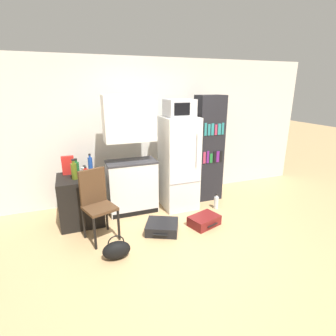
{
  "coord_description": "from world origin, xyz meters",
  "views": [
    {
      "loc": [
        -1.45,
        -2.84,
        2.14
      ],
      "look_at": [
        -0.07,
        0.85,
        0.9
      ],
      "focal_mm": 28.0,
      "sensor_mm": 36.0,
      "label": 1
    }
  ],
  "objects_px": {
    "chair": "(96,199)",
    "suitcase_large_flat": "(162,227)",
    "bottle_blue_soda": "(90,164)",
    "bottle_ketchup_red": "(86,173)",
    "bookshelf": "(208,149)",
    "kitchen_hutch": "(131,160)",
    "refrigerator": "(179,163)",
    "microwave": "(179,108)",
    "cereal_box": "(68,165)",
    "water_bottle_front": "(216,202)",
    "bottle_olive_oil": "(74,171)",
    "bottle_green_tall": "(77,169)",
    "side_table": "(81,200)",
    "bottle_milk_white": "(85,170)",
    "suitcase_small_flat": "(204,221)",
    "handbag": "(117,250)"
  },
  "relations": [
    {
      "from": "bottle_blue_soda",
      "to": "refrigerator",
      "type": "bearing_deg",
      "value": -6.79
    },
    {
      "from": "bottle_blue_soda",
      "to": "chair",
      "type": "height_order",
      "value": "bottle_blue_soda"
    },
    {
      "from": "cereal_box",
      "to": "refrigerator",
      "type": "bearing_deg",
      "value": -5.47
    },
    {
      "from": "bottle_milk_white",
      "to": "cereal_box",
      "type": "height_order",
      "value": "cereal_box"
    },
    {
      "from": "side_table",
      "to": "microwave",
      "type": "xyz_separation_m",
      "value": [
        1.71,
        0.02,
        1.4
      ]
    },
    {
      "from": "kitchen_hutch",
      "to": "handbag",
      "type": "xyz_separation_m",
      "value": [
        -0.51,
        -1.28,
        -0.81
      ]
    },
    {
      "from": "cereal_box",
      "to": "handbag",
      "type": "xyz_separation_m",
      "value": [
        0.49,
        -1.36,
        -0.8
      ]
    },
    {
      "from": "bottle_olive_oil",
      "to": "suitcase_small_flat",
      "type": "relative_size",
      "value": 0.58
    },
    {
      "from": "chair",
      "to": "suitcase_large_flat",
      "type": "bearing_deg",
      "value": -32.25
    },
    {
      "from": "kitchen_hutch",
      "to": "microwave",
      "type": "bearing_deg",
      "value": -6.3
    },
    {
      "from": "refrigerator",
      "to": "chair",
      "type": "distance_m",
      "value": 1.62
    },
    {
      "from": "handbag",
      "to": "bottle_green_tall",
      "type": "bearing_deg",
      "value": 106.58
    },
    {
      "from": "bottle_ketchup_red",
      "to": "handbag",
      "type": "distance_m",
      "value": 1.35
    },
    {
      "from": "bottle_milk_white",
      "to": "chair",
      "type": "height_order",
      "value": "chair"
    },
    {
      "from": "side_table",
      "to": "refrigerator",
      "type": "height_order",
      "value": "refrigerator"
    },
    {
      "from": "bookshelf",
      "to": "water_bottle_front",
      "type": "xyz_separation_m",
      "value": [
        -0.07,
        -0.5,
        -0.87
      ]
    },
    {
      "from": "bookshelf",
      "to": "suitcase_large_flat",
      "type": "xyz_separation_m",
      "value": [
        -1.26,
        -0.91,
        -0.92
      ]
    },
    {
      "from": "bottle_ketchup_red",
      "to": "cereal_box",
      "type": "distance_m",
      "value": 0.36
    },
    {
      "from": "suitcase_large_flat",
      "to": "bottle_green_tall",
      "type": "bearing_deg",
      "value": 169.53
    },
    {
      "from": "bottle_olive_oil",
      "to": "bottle_green_tall",
      "type": "distance_m",
      "value": 0.16
    },
    {
      "from": "microwave",
      "to": "handbag",
      "type": "bearing_deg",
      "value": -138.73
    },
    {
      "from": "side_table",
      "to": "bookshelf",
      "type": "height_order",
      "value": "bookshelf"
    },
    {
      "from": "microwave",
      "to": "handbag",
      "type": "relative_size",
      "value": 1.29
    },
    {
      "from": "bottle_ketchup_red",
      "to": "water_bottle_front",
      "type": "bearing_deg",
      "value": -7.44
    },
    {
      "from": "bottle_blue_soda",
      "to": "bottle_ketchup_red",
      "type": "height_order",
      "value": "bottle_blue_soda"
    },
    {
      "from": "microwave",
      "to": "bottle_milk_white",
      "type": "height_order",
      "value": "microwave"
    },
    {
      "from": "microwave",
      "to": "suitcase_small_flat",
      "type": "height_order",
      "value": "microwave"
    },
    {
      "from": "bottle_green_tall",
      "to": "suitcase_small_flat",
      "type": "xyz_separation_m",
      "value": [
        1.83,
        -0.88,
        -0.82
      ]
    },
    {
      "from": "bottle_milk_white",
      "to": "bookshelf",
      "type": "bearing_deg",
      "value": 0.78
    },
    {
      "from": "bottle_green_tall",
      "to": "cereal_box",
      "type": "bearing_deg",
      "value": 133.35
    },
    {
      "from": "side_table",
      "to": "bottle_green_tall",
      "type": "height_order",
      "value": "bottle_green_tall"
    },
    {
      "from": "side_table",
      "to": "cereal_box",
      "type": "xyz_separation_m",
      "value": [
        -0.13,
        0.19,
        0.54
      ]
    },
    {
      "from": "suitcase_large_flat",
      "to": "side_table",
      "type": "bearing_deg",
      "value": 171.52
    },
    {
      "from": "refrigerator",
      "to": "cereal_box",
      "type": "height_order",
      "value": "refrigerator"
    },
    {
      "from": "bottle_blue_soda",
      "to": "suitcase_small_flat",
      "type": "relative_size",
      "value": 0.57
    },
    {
      "from": "bottle_milk_white",
      "to": "cereal_box",
      "type": "bearing_deg",
      "value": 164.48
    },
    {
      "from": "kitchen_hutch",
      "to": "water_bottle_front",
      "type": "distance_m",
      "value": 1.71
    },
    {
      "from": "refrigerator",
      "to": "microwave",
      "type": "distance_m",
      "value": 0.96
    },
    {
      "from": "side_table",
      "to": "refrigerator",
      "type": "distance_m",
      "value": 1.76
    },
    {
      "from": "bottle_ketchup_red",
      "to": "bottle_olive_oil",
      "type": "distance_m",
      "value": 0.18
    },
    {
      "from": "chair",
      "to": "suitcase_large_flat",
      "type": "xyz_separation_m",
      "value": [
        0.92,
        -0.21,
        -0.53
      ]
    },
    {
      "from": "bookshelf",
      "to": "microwave",
      "type": "bearing_deg",
      "value": -167.98
    },
    {
      "from": "suitcase_small_flat",
      "to": "handbag",
      "type": "height_order",
      "value": "handbag"
    },
    {
      "from": "refrigerator",
      "to": "water_bottle_front",
      "type": "distance_m",
      "value": 0.99
    },
    {
      "from": "bottle_green_tall",
      "to": "suitcase_large_flat",
      "type": "distance_m",
      "value": 1.62
    },
    {
      "from": "bookshelf",
      "to": "kitchen_hutch",
      "type": "bearing_deg",
      "value": -178.1
    },
    {
      "from": "kitchen_hutch",
      "to": "bottle_blue_soda",
      "type": "height_order",
      "value": "kitchen_hutch"
    },
    {
      "from": "bottle_blue_soda",
      "to": "bookshelf",
      "type": "bearing_deg",
      "value": -0.99
    },
    {
      "from": "bottle_ketchup_red",
      "to": "chair",
      "type": "xyz_separation_m",
      "value": [
        0.09,
        -0.49,
        -0.25
      ]
    },
    {
      "from": "bottle_green_tall",
      "to": "chair",
      "type": "distance_m",
      "value": 0.71
    }
  ]
}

